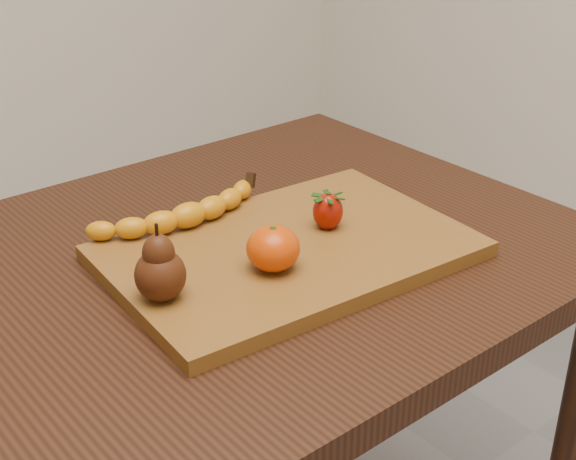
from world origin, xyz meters
TOP-DOWN VIEW (x-y plane):
  - table at (0.00, 0.00)m, footprint 1.00×0.70m
  - cutting_board at (0.09, -0.06)m, footprint 0.47×0.34m
  - banana at (0.02, 0.06)m, footprint 0.22×0.07m
  - pear at (-0.10, -0.07)m, footprint 0.07×0.07m
  - mandarin at (0.03, -0.10)m, footprint 0.07×0.07m
  - strawberry at (0.16, -0.06)m, footprint 0.04×0.04m

SIDE VIEW (x-z plane):
  - table at x=0.00m, z-range 0.28..1.04m
  - cutting_board at x=0.09m, z-range 0.76..0.78m
  - banana at x=0.02m, z-range 0.78..0.81m
  - strawberry at x=0.16m, z-range 0.78..0.83m
  - mandarin at x=0.03m, z-range 0.78..0.83m
  - pear at x=-0.10m, z-range 0.78..0.87m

